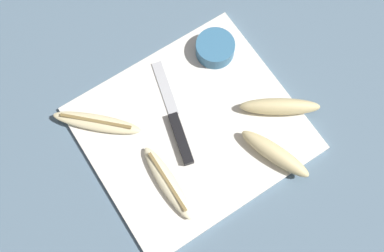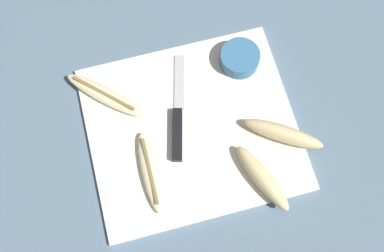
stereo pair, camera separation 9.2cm
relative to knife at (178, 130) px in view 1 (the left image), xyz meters
name	(u,v)px [view 1 (the left image)]	position (x,y,z in m)	size (l,w,h in m)	color
ground_plane	(192,129)	(0.03, -0.01, -0.02)	(4.00, 4.00, 0.00)	slate
cutting_board	(192,128)	(0.03, -0.01, -0.01)	(0.43, 0.38, 0.01)	white
knife	(178,130)	(0.00, 0.00, 0.00)	(0.08, 0.24, 0.02)	black
banana_cream_curved	(97,123)	(-0.13, 0.10, 0.00)	(0.16, 0.15, 0.02)	beige
banana_bright_far	(168,183)	(-0.08, -0.08, 0.00)	(0.04, 0.17, 0.02)	beige
banana_ripe_center	(275,154)	(0.13, -0.15, 0.01)	(0.09, 0.16, 0.04)	beige
banana_mellow_near	(280,107)	(0.20, -0.08, 0.01)	(0.16, 0.12, 0.04)	beige
prep_bowl	(215,48)	(0.17, 0.11, 0.01)	(0.08, 0.08, 0.04)	teal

